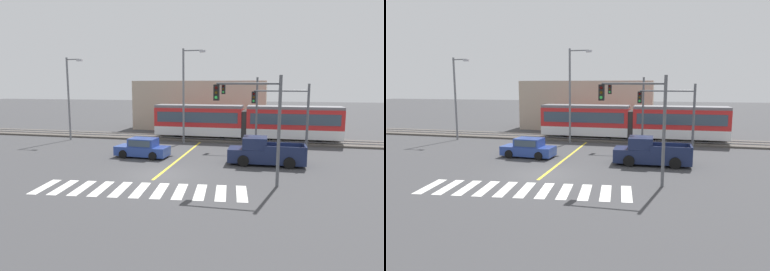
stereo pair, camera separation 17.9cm
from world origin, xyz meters
TOP-DOWN VIEW (x-y plane):
  - ground_plane at (0.00, 0.00)m, footprint 200.00×200.00m
  - track_bed at (0.00, 14.65)m, footprint 120.00×4.00m
  - rail_near at (0.00, 13.93)m, footprint 120.00×0.08m
  - rail_far at (0.00, 15.37)m, footprint 120.00×0.08m
  - light_rail_tram at (4.23, 14.64)m, footprint 18.50×2.64m
  - crosswalk_stripe_0 at (-5.46, -3.93)m, footprint 0.88×2.85m
  - crosswalk_stripe_1 at (-4.37, -3.80)m, footprint 0.88×2.85m
  - crosswalk_stripe_2 at (-3.28, -3.67)m, footprint 0.88×2.85m
  - crosswalk_stripe_3 at (-2.19, -3.55)m, footprint 0.88×2.85m
  - crosswalk_stripe_4 at (-1.09, -3.42)m, footprint 0.88×2.85m
  - crosswalk_stripe_5 at (0.00, -3.29)m, footprint 0.88×2.85m
  - crosswalk_stripe_6 at (1.09, -3.16)m, footprint 0.88×2.85m
  - crosswalk_stripe_7 at (2.19, -3.04)m, footprint 0.88×2.85m
  - crosswalk_stripe_8 at (3.28, -2.91)m, footprint 0.88×2.85m
  - crosswalk_stripe_9 at (4.37, -2.78)m, footprint 0.88×2.85m
  - crosswalk_stripe_10 at (5.46, -2.66)m, footprint 0.88×2.85m
  - lane_centre_line at (0.00, 5.68)m, footprint 0.20×13.94m
  - sedan_crossing at (-3.02, 4.83)m, footprint 4.30×2.13m
  - pickup_truck at (6.45, 4.45)m, footprint 5.42×2.28m
  - traffic_light_mid_right at (8.00, 6.48)m, footprint 4.25×0.38m
  - traffic_light_far_right at (4.50, 10.86)m, footprint 3.25×0.38m
  - traffic_light_near_right at (6.05, -0.94)m, footprint 3.75×0.38m
  - street_lamp_west at (-13.33, 11.21)m, footprint 1.82×0.28m
  - street_lamp_centre at (-1.30, 11.97)m, footprint 2.25×0.28m
  - building_backdrop_far at (-2.14, 23.44)m, footprint 16.59×6.00m

SIDE VIEW (x-z plane):
  - ground_plane at x=0.00m, z-range 0.00..0.00m
  - lane_centre_line at x=0.00m, z-range 0.00..0.01m
  - crosswalk_stripe_0 at x=-5.46m, z-range 0.00..0.01m
  - crosswalk_stripe_1 at x=-4.37m, z-range 0.00..0.01m
  - crosswalk_stripe_2 at x=-3.28m, z-range 0.00..0.01m
  - crosswalk_stripe_3 at x=-2.19m, z-range 0.00..0.01m
  - crosswalk_stripe_4 at x=-1.09m, z-range 0.00..0.01m
  - crosswalk_stripe_5 at x=0.00m, z-range 0.00..0.01m
  - crosswalk_stripe_6 at x=1.09m, z-range 0.00..0.01m
  - crosswalk_stripe_7 at x=2.19m, z-range 0.00..0.01m
  - crosswalk_stripe_8 at x=3.28m, z-range 0.00..0.01m
  - crosswalk_stripe_9 at x=4.37m, z-range 0.00..0.01m
  - crosswalk_stripe_10 at x=5.46m, z-range 0.00..0.01m
  - track_bed at x=0.00m, z-range 0.00..0.18m
  - rail_near at x=0.00m, z-range 0.18..0.28m
  - rail_far at x=0.00m, z-range 0.18..0.28m
  - sedan_crossing at x=-3.02m, z-range -0.06..1.46m
  - pickup_truck at x=6.45m, z-range -0.15..1.83m
  - light_rail_tram at x=4.23m, z-range 0.33..3.76m
  - building_backdrop_far at x=-2.14m, z-range 0.00..6.17m
  - traffic_light_mid_right at x=8.00m, z-range 0.92..6.70m
  - traffic_light_near_right at x=6.05m, z-range 0.98..7.20m
  - traffic_light_far_right at x=4.50m, z-range 0.93..7.28m
  - street_lamp_west at x=-13.33m, z-range 0.53..8.94m
  - street_lamp_centre at x=-1.30m, z-range 0.59..9.69m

